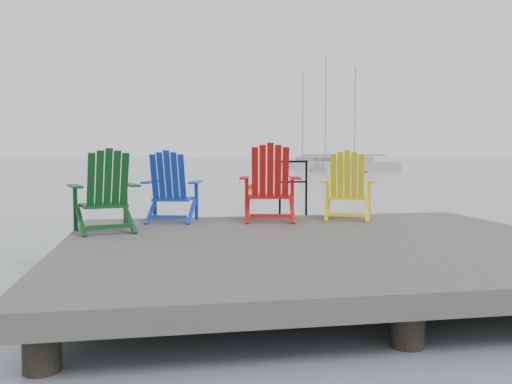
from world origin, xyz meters
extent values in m
plane|color=slate|center=(0.00, 0.00, 0.00)|extent=(400.00, 400.00, 0.00)
cube|color=#2A2826|center=(0.00, 0.00, 0.40)|extent=(6.00, 5.00, 0.20)
cylinder|color=black|center=(0.00, -2.20, -0.30)|extent=(0.26, 0.26, 1.20)
cylinder|color=black|center=(-2.70, 2.20, -0.30)|extent=(0.26, 0.26, 1.20)
cylinder|color=black|center=(0.00, 2.20, -0.30)|extent=(0.26, 0.26, 1.20)
cylinder|color=black|center=(2.70, 2.20, -0.30)|extent=(0.26, 0.26, 1.20)
cylinder|color=black|center=(0.03, 2.45, 0.95)|extent=(0.04, 0.04, 0.90)
cylinder|color=black|center=(0.47, 2.45, 0.95)|extent=(0.04, 0.04, 0.90)
cylinder|color=black|center=(0.25, 2.45, 1.38)|extent=(0.48, 0.04, 0.04)
cylinder|color=black|center=(0.25, 2.45, 1.05)|extent=(0.44, 0.03, 0.03)
cube|color=#0A3B15|center=(-2.60, 1.17, 0.84)|extent=(0.66, 0.62, 0.04)
cube|color=#0A3B15|center=(-2.97, 1.28, 0.79)|extent=(0.06, 0.06, 0.58)
cube|color=#0A3B15|center=(-2.34, 1.46, 0.79)|extent=(0.06, 0.06, 0.58)
cube|color=#0A3B15|center=(-2.93, 1.06, 1.10)|extent=(0.29, 0.64, 0.03)
cube|color=#0A3B15|center=(-2.26, 1.25, 1.10)|extent=(0.29, 0.64, 0.03)
cube|color=#0A3B15|center=(-2.51, 0.85, 1.18)|extent=(0.56, 0.39, 0.71)
cube|color=#1134B0|center=(-1.69, 2.10, 0.83)|extent=(0.63, 0.59, 0.04)
cube|color=#1134B0|center=(-1.95, 2.37, 0.79)|extent=(0.06, 0.06, 0.57)
cube|color=#1134B0|center=(-1.33, 2.22, 0.79)|extent=(0.06, 0.06, 0.57)
cube|color=#1134B0|center=(-2.03, 2.16, 1.09)|extent=(0.26, 0.63, 0.03)
cube|color=#1134B0|center=(-1.35, 2.00, 1.09)|extent=(0.26, 0.63, 0.03)
cube|color=#1134B0|center=(-1.76, 1.78, 1.17)|extent=(0.55, 0.37, 0.70)
cube|color=red|center=(-0.24, 1.94, 0.86)|extent=(0.68, 0.63, 0.04)
cube|color=red|center=(-0.55, 2.22, 0.81)|extent=(0.06, 0.06, 0.63)
cube|color=red|center=(0.14, 2.09, 0.81)|extent=(0.06, 0.06, 0.63)
cube|color=red|center=(-0.62, 1.98, 1.14)|extent=(0.26, 0.70, 0.03)
cube|color=red|center=(0.13, 1.85, 1.14)|extent=(0.26, 0.70, 0.03)
cube|color=red|center=(-0.31, 1.58, 1.24)|extent=(0.59, 0.38, 0.77)
cube|color=yellow|center=(0.99, 1.92, 0.83)|extent=(0.68, 0.65, 0.04)
cube|color=yellow|center=(0.76, 2.22, 0.79)|extent=(0.07, 0.07, 0.57)
cube|color=yellow|center=(1.36, 1.98, 0.79)|extent=(0.07, 0.07, 0.57)
cube|color=yellow|center=(0.66, 2.03, 1.09)|extent=(0.34, 0.62, 0.03)
cube|color=yellow|center=(1.30, 1.77, 1.09)|extent=(0.34, 0.62, 0.03)
cube|color=yellow|center=(0.86, 1.61, 1.17)|extent=(0.56, 0.43, 0.70)
cube|color=silver|center=(13.44, 49.72, 0.25)|extent=(5.82, 7.22, 1.10)
cube|color=#9E9EA3|center=(13.65, 49.41, 0.95)|extent=(2.38, 2.61, 0.55)
cylinder|color=gray|center=(13.23, 50.03, 5.45)|extent=(0.12, 0.12, 9.30)
cube|color=silver|center=(14.92, 47.07, 0.25)|extent=(3.66, 8.87, 1.10)
cube|color=#9E9EA3|center=(14.85, 46.65, 0.95)|extent=(1.98, 2.81, 0.55)
cylinder|color=gray|center=(14.99, 47.50, 6.19)|extent=(0.12, 0.12, 10.78)
cube|color=silver|center=(17.09, 43.66, 0.25)|extent=(7.41, 4.18, 1.10)
cube|color=#9E9EA3|center=(17.42, 43.54, 0.95)|extent=(2.47, 1.96, 0.55)
cylinder|color=gray|center=(16.75, 43.79, 5.30)|extent=(0.12, 0.12, 9.00)
sphere|color=red|center=(2.09, 17.08, 0.00)|extent=(0.41, 0.41, 0.41)
sphere|color=red|center=(-5.42, 27.48, 0.00)|extent=(0.34, 0.34, 0.34)
sphere|color=red|center=(14.83, 35.90, 0.00)|extent=(0.36, 0.36, 0.36)
sphere|color=red|center=(11.36, 40.00, 0.00)|extent=(0.32, 0.32, 0.32)
camera|label=1|loc=(-1.89, -6.05, 1.50)|focal=38.00mm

